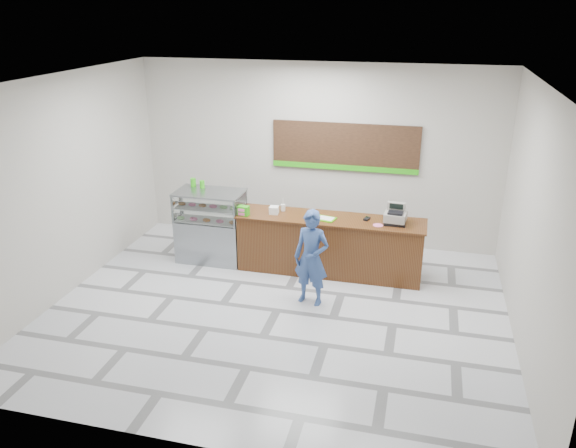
% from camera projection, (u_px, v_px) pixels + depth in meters
% --- Properties ---
extents(floor, '(7.00, 7.00, 0.00)m').
position_uv_depth(floor, '(277.00, 310.00, 8.77)').
color(floor, silver).
rests_on(floor, ground).
extents(back_wall, '(7.00, 0.00, 7.00)m').
position_uv_depth(back_wall, '(317.00, 155.00, 10.84)').
color(back_wall, beige).
rests_on(back_wall, floor).
extents(ceiling, '(7.00, 7.00, 0.00)m').
position_uv_depth(ceiling, '(275.00, 82.00, 7.49)').
color(ceiling, silver).
rests_on(ceiling, back_wall).
extents(sales_counter, '(3.26, 0.76, 1.03)m').
position_uv_depth(sales_counter, '(330.00, 245.00, 9.86)').
color(sales_counter, '#573216').
rests_on(sales_counter, floor).
extents(display_case, '(1.22, 0.72, 1.33)m').
position_uv_depth(display_case, '(211.00, 225.00, 10.30)').
color(display_case, gray).
rests_on(display_case, floor).
extents(menu_board, '(2.80, 0.06, 0.90)m').
position_uv_depth(menu_board, '(345.00, 148.00, 10.61)').
color(menu_board, black).
rests_on(menu_board, back_wall).
extents(cash_register, '(0.38, 0.40, 0.34)m').
position_uv_depth(cash_register, '(395.00, 216.00, 9.39)').
color(cash_register, black).
rests_on(cash_register, sales_counter).
extents(card_terminal, '(0.11, 0.16, 0.04)m').
position_uv_depth(card_terminal, '(367.00, 219.00, 9.58)').
color(card_terminal, black).
rests_on(card_terminal, sales_counter).
extents(serving_tray, '(0.40, 0.33, 0.02)m').
position_uv_depth(serving_tray, '(325.00, 219.00, 9.61)').
color(serving_tray, '#4DB60C').
rests_on(serving_tray, sales_counter).
extents(napkin_box, '(0.16, 0.16, 0.13)m').
position_uv_depth(napkin_box, '(274.00, 210.00, 9.84)').
color(napkin_box, white).
rests_on(napkin_box, sales_counter).
extents(straw_cup, '(0.08, 0.08, 0.12)m').
position_uv_depth(straw_cup, '(283.00, 208.00, 9.98)').
color(straw_cup, silver).
rests_on(straw_cup, sales_counter).
extents(promo_box, '(0.20, 0.14, 0.17)m').
position_uv_depth(promo_box, '(243.00, 211.00, 9.76)').
color(promo_box, '#2DB614').
rests_on(promo_box, sales_counter).
extents(donut_decal, '(0.17, 0.17, 0.00)m').
position_uv_depth(donut_decal, '(378.00, 225.00, 9.34)').
color(donut_decal, pink).
rests_on(donut_decal, sales_counter).
extents(green_cup_left, '(0.10, 0.10, 0.15)m').
position_uv_depth(green_cup_left, '(193.00, 182.00, 10.32)').
color(green_cup_left, '#2DB614').
rests_on(green_cup_left, display_case).
extents(green_cup_right, '(0.09, 0.09, 0.14)m').
position_uv_depth(green_cup_right, '(202.00, 184.00, 10.24)').
color(green_cup_right, '#2DB614').
rests_on(green_cup_right, display_case).
extents(customer, '(0.63, 0.47, 1.55)m').
position_uv_depth(customer, '(311.00, 258.00, 8.75)').
color(customer, '#334F8C').
rests_on(customer, floor).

